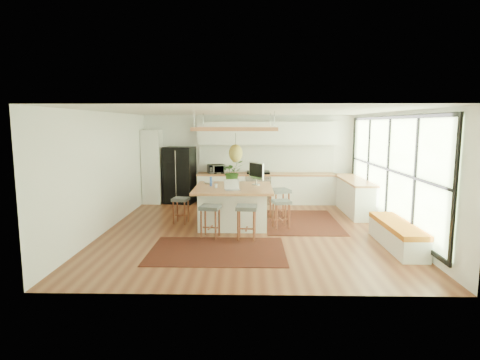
{
  "coord_description": "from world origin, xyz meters",
  "views": [
    {
      "loc": [
        0.0,
        -8.91,
        2.43
      ],
      "look_at": [
        -0.2,
        0.5,
        1.1
      ],
      "focal_mm": 29.75,
      "sensor_mm": 36.0,
      "label": 1
    }
  ],
  "objects_px": {
    "island_plant": "(233,174)",
    "microwave": "(216,168)",
    "stool_near_right": "(247,223)",
    "laptop": "(232,185)",
    "stool_right_front": "(281,213)",
    "monitor": "(256,174)",
    "fridge": "(180,173)",
    "stool_right_back": "(280,205)",
    "stool_near_left": "(210,221)",
    "stool_left_side": "(181,209)",
    "island": "(233,206)"
  },
  "relations": [
    {
      "from": "stool_near_left",
      "to": "microwave",
      "type": "bearing_deg",
      "value": 92.61
    },
    {
      "from": "stool_near_left",
      "to": "island_plant",
      "type": "relative_size",
      "value": 1.17
    },
    {
      "from": "stool_right_front",
      "to": "island",
      "type": "bearing_deg",
      "value": 164.14
    },
    {
      "from": "island",
      "to": "monitor",
      "type": "xyz_separation_m",
      "value": [
        0.55,
        0.33,
        0.72
      ]
    },
    {
      "from": "fridge",
      "to": "microwave",
      "type": "bearing_deg",
      "value": 8.24
    },
    {
      "from": "stool_near_left",
      "to": "stool_right_back",
      "type": "relative_size",
      "value": 0.89
    },
    {
      "from": "stool_near_right",
      "to": "laptop",
      "type": "xyz_separation_m",
      "value": [
        -0.33,
        0.75,
        0.7
      ]
    },
    {
      "from": "stool_right_front",
      "to": "monitor",
      "type": "relative_size",
      "value": 1.1
    },
    {
      "from": "fridge",
      "to": "island",
      "type": "height_order",
      "value": "fridge"
    },
    {
      "from": "stool_near_left",
      "to": "stool_near_right",
      "type": "bearing_deg",
      "value": -9.81
    },
    {
      "from": "stool_left_side",
      "to": "island",
      "type": "bearing_deg",
      "value": -5.18
    },
    {
      "from": "laptop",
      "to": "monitor",
      "type": "distance_m",
      "value": 1.0
    },
    {
      "from": "island_plant",
      "to": "microwave",
      "type": "bearing_deg",
      "value": 105.84
    },
    {
      "from": "stool_right_front",
      "to": "laptop",
      "type": "distance_m",
      "value": 1.34
    },
    {
      "from": "microwave",
      "to": "island_plant",
      "type": "relative_size",
      "value": 0.83
    },
    {
      "from": "island",
      "to": "stool_near_right",
      "type": "xyz_separation_m",
      "value": [
        0.32,
        -1.24,
        -0.11
      ]
    },
    {
      "from": "monitor",
      "to": "stool_right_back",
      "type": "bearing_deg",
      "value": 80.52
    },
    {
      "from": "stool_right_front",
      "to": "monitor",
      "type": "height_order",
      "value": "monitor"
    },
    {
      "from": "stool_near_left",
      "to": "stool_right_back",
      "type": "bearing_deg",
      "value": 46.41
    },
    {
      "from": "monitor",
      "to": "microwave",
      "type": "bearing_deg",
      "value": 173.99
    },
    {
      "from": "monitor",
      "to": "stool_right_front",
      "type": "bearing_deg",
      "value": 8.34
    },
    {
      "from": "fridge",
      "to": "island",
      "type": "distance_m",
      "value": 3.24
    },
    {
      "from": "stool_near_right",
      "to": "stool_right_front",
      "type": "height_order",
      "value": "stool_near_right"
    },
    {
      "from": "monitor",
      "to": "island_plant",
      "type": "height_order",
      "value": "monitor"
    },
    {
      "from": "fridge",
      "to": "island_plant",
      "type": "xyz_separation_m",
      "value": [
        1.72,
        -2.11,
        0.24
      ]
    },
    {
      "from": "stool_near_left",
      "to": "laptop",
      "type": "distance_m",
      "value": 1.03
    },
    {
      "from": "fridge",
      "to": "stool_near_left",
      "type": "xyz_separation_m",
      "value": [
        1.3,
        -3.79,
        -0.57
      ]
    },
    {
      "from": "fridge",
      "to": "stool_near_left",
      "type": "relative_size",
      "value": 2.49
    },
    {
      "from": "stool_near_right",
      "to": "stool_left_side",
      "type": "bearing_deg",
      "value": 140.13
    },
    {
      "from": "stool_near_right",
      "to": "stool_near_left",
      "type": "bearing_deg",
      "value": 170.19
    },
    {
      "from": "microwave",
      "to": "monitor",
      "type": "bearing_deg",
      "value": -80.9
    },
    {
      "from": "stool_right_back",
      "to": "stool_right_front",
      "type": "bearing_deg",
      "value": -92.02
    },
    {
      "from": "stool_left_side",
      "to": "island_plant",
      "type": "relative_size",
      "value": 1.06
    },
    {
      "from": "stool_right_front",
      "to": "stool_left_side",
      "type": "height_order",
      "value": "stool_right_front"
    },
    {
      "from": "laptop",
      "to": "fridge",
      "type": "bearing_deg",
      "value": 105.44
    },
    {
      "from": "stool_left_side",
      "to": "microwave",
      "type": "xyz_separation_m",
      "value": [
        0.67,
        2.53,
        0.74
      ]
    },
    {
      "from": "stool_near_left",
      "to": "stool_near_right",
      "type": "relative_size",
      "value": 0.96
    },
    {
      "from": "stool_near_left",
      "to": "microwave",
      "type": "height_order",
      "value": "microwave"
    },
    {
      "from": "island",
      "to": "monitor",
      "type": "height_order",
      "value": "monitor"
    },
    {
      "from": "fridge",
      "to": "monitor",
      "type": "distance_m",
      "value": 3.31
    },
    {
      "from": "monitor",
      "to": "island_plant",
      "type": "bearing_deg",
      "value": -145.16
    },
    {
      "from": "fridge",
      "to": "microwave",
      "type": "height_order",
      "value": "fridge"
    },
    {
      "from": "stool_near_left",
      "to": "laptop",
      "type": "bearing_deg",
      "value": 53.33
    },
    {
      "from": "island",
      "to": "stool_right_back",
      "type": "xyz_separation_m",
      "value": [
        1.16,
        0.6,
        -0.11
      ]
    },
    {
      "from": "fridge",
      "to": "island_plant",
      "type": "height_order",
      "value": "fridge"
    },
    {
      "from": "stool_near_right",
      "to": "microwave",
      "type": "distance_m",
      "value": 4.06
    },
    {
      "from": "stool_near_right",
      "to": "island",
      "type": "bearing_deg",
      "value": 104.65
    },
    {
      "from": "stool_near_right",
      "to": "fridge",
      "type": "bearing_deg",
      "value": 117.94
    },
    {
      "from": "stool_near_right",
      "to": "laptop",
      "type": "bearing_deg",
      "value": 113.56
    },
    {
      "from": "stool_near_left",
      "to": "stool_left_side",
      "type": "height_order",
      "value": "stool_near_left"
    }
  ]
}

